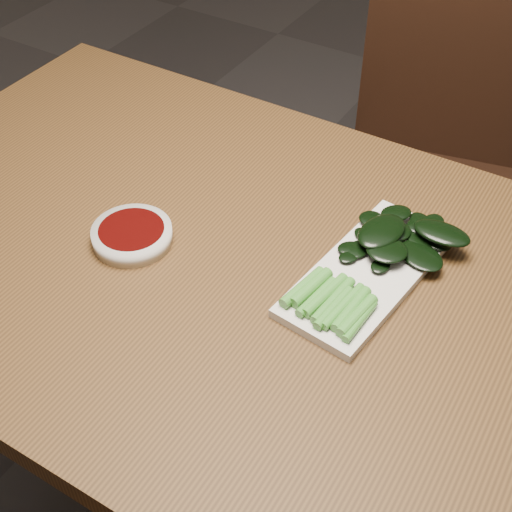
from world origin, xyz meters
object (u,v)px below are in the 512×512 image
at_px(table, 265,304).
at_px(sauce_bowl, 132,235).
at_px(serving_plate, 368,273).
at_px(gai_lan, 386,255).
at_px(chair_far, 428,162).

distance_m(table, sauce_bowl, 0.23).
xyz_separation_m(serving_plate, gai_lan, (0.01, 0.03, 0.02)).
height_order(table, sauce_bowl, sauce_bowl).
height_order(chair_far, serving_plate, chair_far).
height_order(table, chair_far, chair_far).
height_order(table, gai_lan, gai_lan).
bearing_deg(serving_plate, gai_lan, 66.15).
height_order(table, serving_plate, serving_plate).
bearing_deg(chair_far, sauce_bowl, -116.94).
bearing_deg(serving_plate, sauce_bowl, -160.97).
xyz_separation_m(chair_far, sauce_bowl, (-0.21, -0.79, 0.28)).
distance_m(sauce_bowl, serving_plate, 0.35).
bearing_deg(table, gai_lan, 33.45).
xyz_separation_m(table, gai_lan, (0.14, 0.09, 0.10)).
distance_m(sauce_bowl, gai_lan, 0.38).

